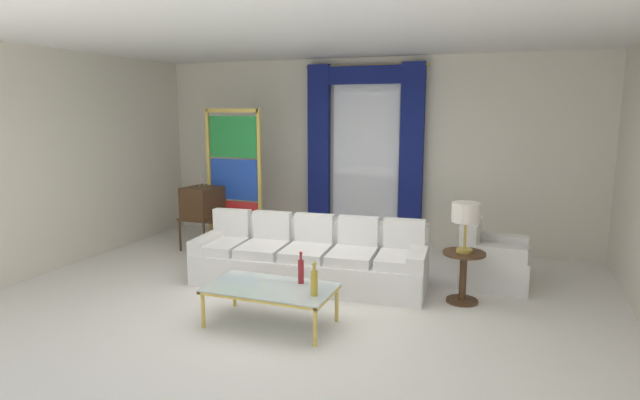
% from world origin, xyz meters
% --- Properties ---
extents(ground_plane, '(16.00, 16.00, 0.00)m').
position_xyz_m(ground_plane, '(0.00, 0.00, 0.00)').
color(ground_plane, white).
extents(wall_rear, '(8.00, 0.12, 3.00)m').
position_xyz_m(wall_rear, '(0.00, 3.06, 1.50)').
color(wall_rear, silver).
rests_on(wall_rear, ground).
extents(wall_left, '(0.12, 7.00, 3.00)m').
position_xyz_m(wall_left, '(-3.66, 0.60, 1.50)').
color(wall_left, silver).
rests_on(wall_left, ground).
extents(ceiling_slab, '(8.00, 7.60, 0.04)m').
position_xyz_m(ceiling_slab, '(0.00, 0.80, 3.02)').
color(ceiling_slab, white).
extents(curtained_window, '(2.00, 0.17, 2.70)m').
position_xyz_m(curtained_window, '(-0.01, 2.89, 1.74)').
color(curtained_window, white).
rests_on(curtained_window, ground).
extents(couch_white_long, '(2.98, 1.14, 0.86)m').
position_xyz_m(couch_white_long, '(-0.09, 0.74, 0.31)').
color(couch_white_long, white).
rests_on(couch_white_long, ground).
extents(coffee_table, '(1.29, 0.72, 0.41)m').
position_xyz_m(coffee_table, '(0.01, -0.65, 0.38)').
color(coffee_table, silver).
rests_on(coffee_table, ground).
extents(bottle_blue_decanter, '(0.06, 0.06, 0.34)m').
position_xyz_m(bottle_blue_decanter, '(0.26, -0.45, 0.55)').
color(bottle_blue_decanter, maroon).
rests_on(bottle_blue_decanter, coffee_table).
extents(bottle_crystal_tall, '(0.07, 0.07, 0.34)m').
position_xyz_m(bottle_crystal_tall, '(0.52, -0.74, 0.55)').
color(bottle_crystal_tall, gold).
rests_on(bottle_crystal_tall, coffee_table).
extents(vintage_tv, '(0.62, 0.65, 1.35)m').
position_xyz_m(vintage_tv, '(-2.28, 1.67, 0.73)').
color(vintage_tv, '#472D19').
rests_on(vintage_tv, ground).
extents(armchair_white, '(0.85, 0.84, 0.80)m').
position_xyz_m(armchair_white, '(2.06, 1.48, 0.29)').
color(armchair_white, white).
rests_on(armchair_white, ground).
extents(stained_glass_divider, '(0.95, 0.05, 2.20)m').
position_xyz_m(stained_glass_divider, '(-1.84, 1.91, 1.06)').
color(stained_glass_divider, gold).
rests_on(stained_glass_divider, ground).
extents(peacock_figurine, '(0.44, 0.60, 0.50)m').
position_xyz_m(peacock_figurine, '(-1.51, 1.61, 0.22)').
color(peacock_figurine, beige).
rests_on(peacock_figurine, ground).
extents(round_side_table, '(0.48, 0.48, 0.59)m').
position_xyz_m(round_side_table, '(1.80, 0.70, 0.36)').
color(round_side_table, '#472D19').
rests_on(round_side_table, ground).
extents(table_lamp_brass, '(0.32, 0.32, 0.57)m').
position_xyz_m(table_lamp_brass, '(1.80, 0.70, 1.03)').
color(table_lamp_brass, '#B29338').
rests_on(table_lamp_brass, round_side_table).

